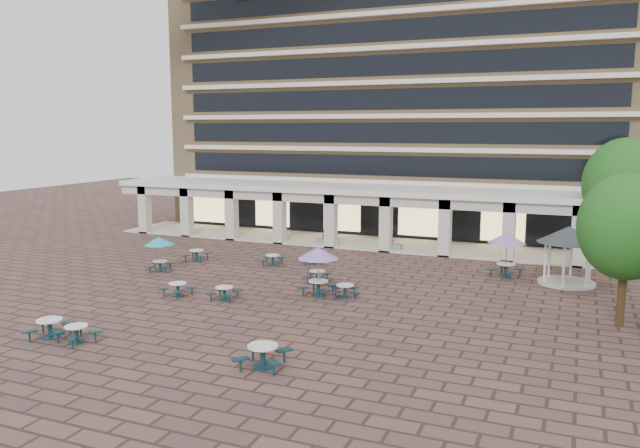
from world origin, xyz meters
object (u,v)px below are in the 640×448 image
(picnic_table_0, at_px, (76,332))
(picnic_table_2, at_px, (224,292))
(picnic_table_1, at_px, (50,327))
(planter_left, at_px, (325,238))
(gazebo, at_px, (569,241))
(planter_right, at_px, (391,244))

(picnic_table_0, height_order, picnic_table_2, picnic_table_0)
(picnic_table_1, bearing_deg, planter_left, 62.68)
(picnic_table_0, xyz_separation_m, planter_left, (1.32, 23.90, 0.12))
(gazebo, bearing_deg, planter_left, 161.85)
(gazebo, distance_m, planter_left, 18.08)
(picnic_table_2, xyz_separation_m, gazebo, (16.17, 10.38, 2.06))
(picnic_table_1, height_order, planter_left, planter_left)
(picnic_table_0, bearing_deg, gazebo, 59.03)
(picnic_table_2, height_order, planter_left, planter_left)
(planter_left, bearing_deg, picnic_table_0, -93.15)
(picnic_table_1, bearing_deg, picnic_table_2, 44.36)
(picnic_table_0, distance_m, gazebo, 26.03)
(picnic_table_2, distance_m, gazebo, 19.32)
(gazebo, bearing_deg, picnic_table_2, -147.30)
(picnic_table_0, xyz_separation_m, picnic_table_2, (2.23, 7.92, -0.01))
(picnic_table_2, bearing_deg, gazebo, 27.46)
(picnic_table_1, xyz_separation_m, gazebo, (19.85, 18.30, 1.99))
(picnic_table_0, distance_m, planter_right, 24.76)
(planter_left, distance_m, planter_right, 5.14)
(picnic_table_0, height_order, gazebo, gazebo)
(picnic_table_1, distance_m, gazebo, 27.07)
(picnic_table_1, bearing_deg, planter_right, 50.98)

